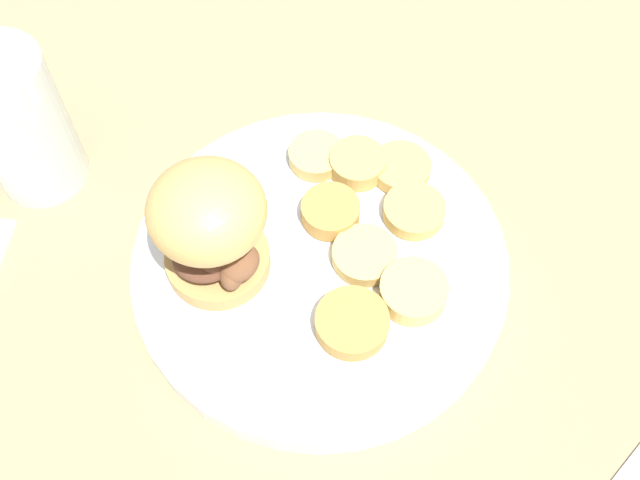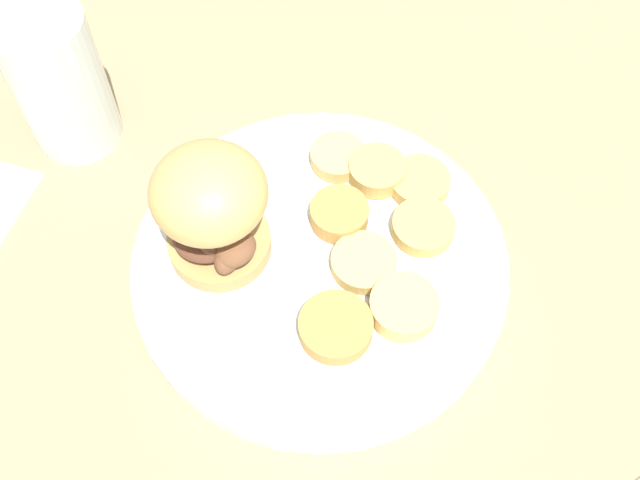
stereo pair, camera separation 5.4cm
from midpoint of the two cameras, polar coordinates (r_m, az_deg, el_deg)
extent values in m
plane|color=#937F5B|center=(0.59, -2.66, -2.58)|extent=(4.00, 4.00, 0.00)
cylinder|color=white|center=(0.58, -2.70, -2.10)|extent=(0.29, 0.29, 0.02)
torus|color=white|center=(0.57, -2.73, -1.68)|extent=(0.29, 0.29, 0.01)
cylinder|color=tan|center=(0.57, -10.51, -1.70)|extent=(0.08, 0.08, 0.02)
ellipsoid|color=#563323|center=(0.56, -13.20, 0.75)|extent=(0.05, 0.04, 0.02)
ellipsoid|color=brown|center=(0.53, -9.03, -2.00)|extent=(0.03, 0.03, 0.02)
ellipsoid|color=brown|center=(0.54, -9.59, -2.50)|extent=(0.04, 0.03, 0.02)
ellipsoid|color=brown|center=(0.54, -11.28, -1.18)|extent=(0.04, 0.04, 0.02)
ellipsoid|color=#4C281E|center=(0.56, -13.45, 1.19)|extent=(0.03, 0.04, 0.01)
ellipsoid|color=brown|center=(0.55, -12.86, -0.58)|extent=(0.04, 0.03, 0.02)
ellipsoid|color=#563323|center=(0.55, -11.50, -1.42)|extent=(0.07, 0.07, 0.02)
ellipsoid|color=tan|center=(0.51, -11.67, 1.94)|extent=(0.08, 0.08, 0.06)
cylinder|color=#BC8942|center=(0.53, -0.47, -6.60)|extent=(0.05, 0.05, 0.01)
cylinder|color=#DBB766|center=(0.56, 0.67, -1.38)|extent=(0.05, 0.05, 0.01)
cylinder|color=tan|center=(0.58, 4.56, 2.03)|extent=(0.05, 0.05, 0.01)
cylinder|color=#DBB766|center=(0.54, 4.30, -4.17)|extent=(0.05, 0.05, 0.02)
cylinder|color=#BC8942|center=(0.58, -1.88, 1.97)|extent=(0.05, 0.05, 0.02)
cylinder|color=tan|center=(0.60, 0.31, 5.67)|extent=(0.05, 0.05, 0.02)
cylinder|color=tan|center=(0.61, 3.65, 5.30)|extent=(0.05, 0.05, 0.01)
cylinder|color=#DBB766|center=(0.61, -2.84, 6.26)|extent=(0.05, 0.05, 0.01)
cylinder|color=silver|center=(0.64, -24.25, 7.93)|extent=(0.07, 0.07, 0.13)
camera|label=1|loc=(0.03, -92.87, -4.77)|focal=42.00mm
camera|label=2|loc=(0.03, 87.13, 4.77)|focal=42.00mm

